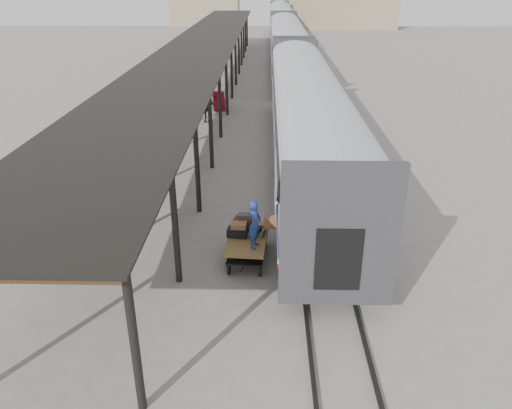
{
  "coord_description": "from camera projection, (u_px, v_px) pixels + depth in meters",
  "views": [
    {
      "loc": [
        1.34,
        -15.04,
        8.73
      ],
      "look_at": [
        1.0,
        0.05,
        1.7
      ],
      "focal_mm": 35.0,
      "sensor_mm": 36.0,
      "label": 1
    }
  ],
  "objects": [
    {
      "name": "luggage_tug",
      "position": [
        219.0,
        102.0,
        34.87
      ],
      "size": [
        0.99,
        1.41,
        1.15
      ],
      "rotation": [
        0.0,
        0.0,
        0.16
      ],
      "color": "maroon",
      "rests_on": "ground"
    },
    {
      "name": "porter",
      "position": [
        255.0,
        224.0,
        15.44
      ],
      "size": [
        0.53,
        0.66,
        1.58
      ],
      "primitive_type": "imported",
      "rotation": [
        0.0,
        0.0,
        1.28
      ],
      "color": "navy",
      "rests_on": "baggage_cart"
    },
    {
      "name": "ground",
      "position": [
        227.0,
        249.0,
        17.34
      ],
      "size": [
        160.0,
        160.0,
        0.0
      ],
      "primitive_type": "plane",
      "color": "slate",
      "rests_on": "ground"
    },
    {
      "name": "rails",
      "position": [
        287.0,
        72.0,
        48.06
      ],
      "size": [
        1.54,
        150.0,
        0.12
      ],
      "color": "black",
      "rests_on": "ground"
    },
    {
      "name": "suitcase_stack",
      "position": [
        245.0,
        226.0,
        16.61
      ],
      "size": [
        1.34,
        1.09,
        0.57
      ],
      "rotation": [
        0.0,
        0.0,
        -0.08
      ],
      "color": "#3D3C3F",
      "rests_on": "baggage_cart"
    },
    {
      "name": "canopy",
      "position": [
        205.0,
        42.0,
        37.47
      ],
      "size": [
        4.9,
        64.3,
        4.15
      ],
      "color": "#422B19",
      "rests_on": "ground"
    },
    {
      "name": "building_far",
      "position": [
        341.0,
        3.0,
        86.06
      ],
      "size": [
        18.0,
        10.0,
        8.0
      ],
      "primitive_type": "cube",
      "color": "tan",
      "rests_on": "ground"
    },
    {
      "name": "baggage_cart",
      "position": [
        248.0,
        242.0,
        16.46
      ],
      "size": [
        1.43,
        2.49,
        0.86
      ],
      "rotation": [
        0.0,
        0.0,
        -0.08
      ],
      "color": "brown",
      "rests_on": "ground"
    },
    {
      "name": "pedestrian",
      "position": [
        207.0,
        108.0,
        31.66
      ],
      "size": [
        1.17,
        0.83,
        1.84
      ],
      "primitive_type": "imported",
      "rotation": [
        0.0,
        0.0,
        3.54
      ],
      "color": "black",
      "rests_on": "ground"
    },
    {
      "name": "train",
      "position": [
        287.0,
        44.0,
        46.76
      ],
      "size": [
        3.45,
        76.01,
        4.01
      ],
      "color": "silver",
      "rests_on": "ground"
    },
    {
      "name": "building_left",
      "position": [
        206.0,
        7.0,
        90.59
      ],
      "size": [
        12.0,
        8.0,
        6.0
      ],
      "primitive_type": "cube",
      "color": "tan",
      "rests_on": "ground"
    }
  ]
}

